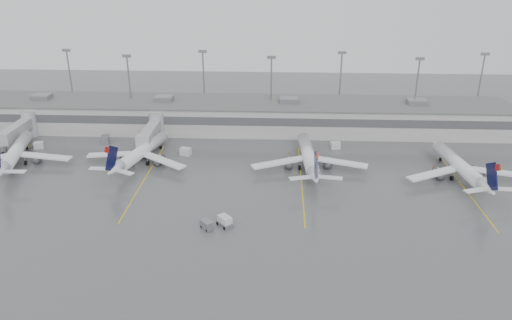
{
  "coord_description": "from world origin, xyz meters",
  "views": [
    {
      "loc": [
        12.11,
        -75.96,
        47.52
      ],
      "look_at": [
        7.45,
        24.0,
        5.0
      ],
      "focal_mm": 35.0,
      "sensor_mm": 36.0,
      "label": 1
    }
  ],
  "objects_px": {
    "jet_mid_left": "(140,152)",
    "baggage_tug": "(225,222)",
    "jet_far_left": "(15,153)",
    "jet_mid_right": "(309,157)",
    "jet_far_right": "(461,167)"
  },
  "relations": [
    {
      "from": "jet_far_right",
      "to": "jet_far_left",
      "type": "bearing_deg",
      "value": 171.06
    },
    {
      "from": "jet_far_left",
      "to": "jet_far_right",
      "type": "distance_m",
      "value": 102.87
    },
    {
      "from": "jet_mid_right",
      "to": "jet_mid_left",
      "type": "bearing_deg",
      "value": 174.8
    },
    {
      "from": "baggage_tug",
      "to": "jet_far_right",
      "type": "bearing_deg",
      "value": -16.75
    },
    {
      "from": "jet_mid_right",
      "to": "jet_far_right",
      "type": "height_order",
      "value": "jet_mid_right"
    },
    {
      "from": "jet_far_left",
      "to": "jet_mid_left",
      "type": "bearing_deg",
      "value": -9.17
    },
    {
      "from": "jet_far_left",
      "to": "jet_far_right",
      "type": "relative_size",
      "value": 0.99
    },
    {
      "from": "jet_far_right",
      "to": "jet_mid_right",
      "type": "bearing_deg",
      "value": 165.78
    },
    {
      "from": "jet_far_left",
      "to": "jet_mid_right",
      "type": "bearing_deg",
      "value": -12.46
    },
    {
      "from": "jet_mid_left",
      "to": "baggage_tug",
      "type": "xyz_separation_m",
      "value": [
        23.06,
        -28.12,
        -2.13
      ]
    },
    {
      "from": "jet_mid_right",
      "to": "baggage_tug",
      "type": "distance_m",
      "value": 31.83
    },
    {
      "from": "jet_mid_right",
      "to": "jet_far_right",
      "type": "distance_m",
      "value": 33.76
    },
    {
      "from": "jet_far_left",
      "to": "jet_mid_left",
      "type": "height_order",
      "value": "jet_far_left"
    },
    {
      "from": "jet_far_left",
      "to": "baggage_tug",
      "type": "height_order",
      "value": "jet_far_left"
    },
    {
      "from": "jet_far_left",
      "to": "jet_mid_right",
      "type": "distance_m",
      "value": 69.32
    }
  ]
}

